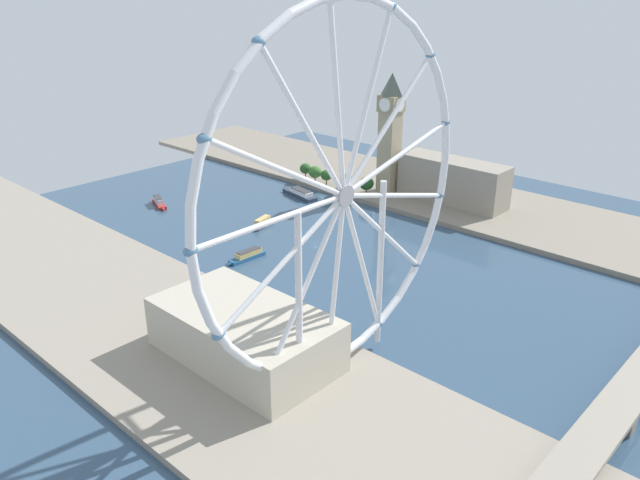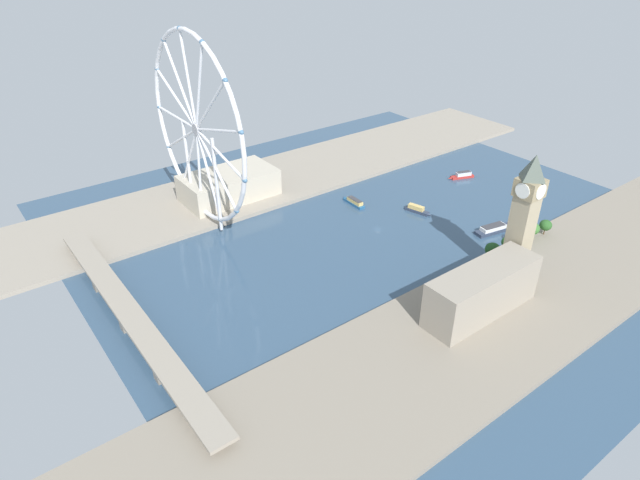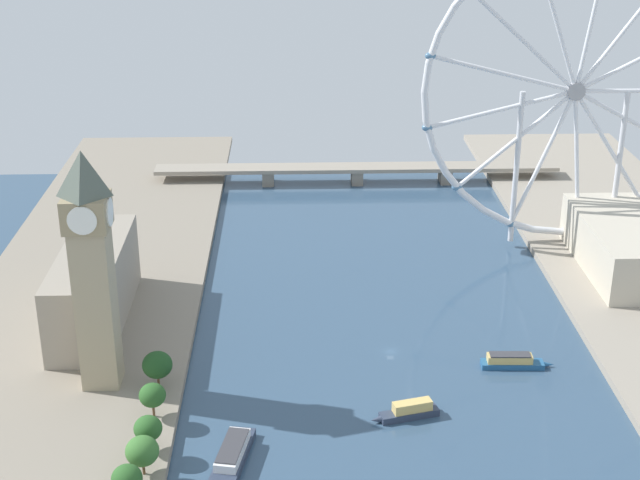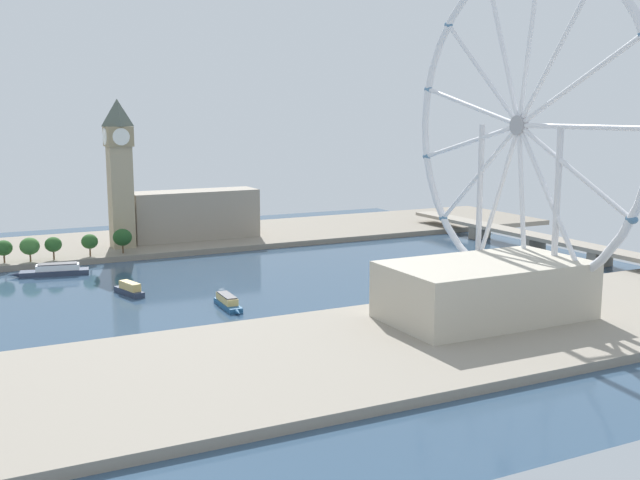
{
  "view_description": "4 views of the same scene",
  "coord_description": "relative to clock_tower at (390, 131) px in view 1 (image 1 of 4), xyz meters",
  "views": [
    {
      "loc": [
        240.89,
        225.07,
        139.73
      ],
      "look_at": [
        24.1,
        25.53,
        16.59
      ],
      "focal_mm": 35.36,
      "sensor_mm": 36.0,
      "label": 1
    },
    {
      "loc": [
        -247.92,
        239.71,
        193.0
      ],
      "look_at": [
        -9.22,
        59.6,
        16.44
      ],
      "focal_mm": 30.44,
      "sensor_mm": 36.0,
      "label": 2
    },
    {
      "loc": [
        -33.94,
        -291.86,
        166.59
      ],
      "look_at": [
        -23.63,
        51.4,
        21.87
      ],
      "focal_mm": 52.67,
      "sensor_mm": 36.0,
      "label": 3
    },
    {
      "loc": [
        318.84,
        -110.86,
        76.77
      ],
      "look_at": [
        -21.74,
        60.31,
        12.07
      ],
      "focal_mm": 42.93,
      "sensor_mm": 36.0,
      "label": 4
    }
  ],
  "objects": [
    {
      "name": "riverside_hall",
      "position": [
        203.97,
        84.57,
        -31.41
      ],
      "size": [
        40.44,
        72.43,
        20.44
      ],
      "primitive_type": "cube",
      "color": "#BCB29E",
      "rests_on": "riverbank_right"
    },
    {
      "name": "clock_tower",
      "position": [
        0.0,
        0.0,
        0.0
      ],
      "size": [
        14.68,
        14.68,
        79.88
      ],
      "color": "tan",
      "rests_on": "riverbank_left"
    },
    {
      "name": "tour_boat_3",
      "position": [
        44.37,
        -41.95,
        -42.35
      ],
      "size": [
        13.39,
        36.59,
        5.57
      ],
      "rotation": [
        0.0,
        0.0,
        4.52
      ],
      "color": "#2D384C",
      "rests_on": "ground_plane"
    },
    {
      "name": "tree_row_embankment",
      "position": [
        19.27,
        -33.18,
        -33.8
      ],
      "size": [
        11.37,
        66.76,
        12.91
      ],
      "color": "#513823",
      "rests_on": "riverbank_left"
    },
    {
      "name": "riverbank_right",
      "position": [
        213.3,
        22.43,
        -43.13
      ],
      "size": [
        90.0,
        520.0,
        3.0
      ],
      "primitive_type": "cube",
      "color": "gray",
      "rests_on": "ground_plane"
    },
    {
      "name": "riverbank_left",
      "position": [
        -18.68,
        22.43,
        -43.13
      ],
      "size": [
        90.0,
        520.0,
        3.0
      ],
      "primitive_type": "cube",
      "color": "gray",
      "rests_on": "ground_plane"
    },
    {
      "name": "tour_boat_2",
      "position": [
        120.79,
        -97.45,
        -42.27
      ],
      "size": [
        11.92,
        23.85,
        5.73
      ],
      "rotation": [
        0.0,
        0.0,
        1.21
      ],
      "color": "#B22D28",
      "rests_on": "ground_plane"
    },
    {
      "name": "ferris_wheel",
      "position": [
        182.82,
        115.47,
        25.96
      ],
      "size": [
        131.9,
        3.2,
        133.58
      ],
      "color": "silver",
      "rests_on": "riverbank_right"
    },
    {
      "name": "tour_boat_1",
      "position": [
        98.89,
        -19.4,
        -42.32
      ],
      "size": [
        22.43,
        9.3,
        5.57
      ],
      "rotation": [
        0.0,
        0.0,
        3.4
      ],
      "color": "#2D384C",
      "rests_on": "ground_plane"
    },
    {
      "name": "ground_plane",
      "position": [
        97.31,
        22.43,
        -44.63
      ],
      "size": [
        401.97,
        401.97,
        0.0
      ],
      "primitive_type": "plane",
      "color": "#334C66"
    },
    {
      "name": "parliament_block",
      "position": [
        -10.59,
        44.44,
        -27.64
      ],
      "size": [
        22.0,
        72.87,
        27.98
      ],
      "primitive_type": "cube",
      "color": "gray",
      "rests_on": "riverbank_left"
    },
    {
      "name": "tour_boat_0",
      "position": [
        138.33,
        10.54,
        -42.48
      ],
      "size": [
        25.26,
        6.02,
        5.08
      ],
      "rotation": [
        0.0,
        0.0,
        6.25
      ],
      "color": "#235684",
      "rests_on": "ground_plane"
    }
  ]
}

